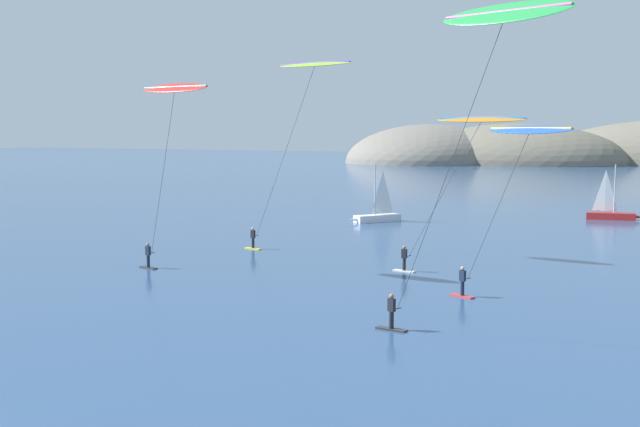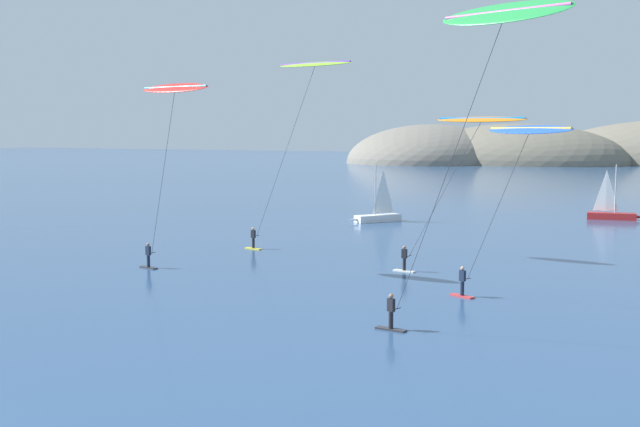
# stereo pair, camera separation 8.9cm
# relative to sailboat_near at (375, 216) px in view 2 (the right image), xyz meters

# --- Properties ---
(headland_island) EXTENTS (133.96, 56.45, 24.50)m
(headland_island) POSITION_rel_sailboat_near_xyz_m (-8.45, 151.66, -0.64)
(headland_island) COLOR slate
(headland_island) RESTS_ON ground
(sailboat_near) EXTENTS (4.40, 5.29, 5.70)m
(sailboat_near) POSITION_rel_sailboat_near_xyz_m (0.00, 0.00, 0.00)
(sailboat_near) COLOR white
(sailboat_near) RESTS_ON ground
(sailboat_far) EXTENTS (5.96, 2.00, 5.70)m
(sailboat_far) POSITION_rel_sailboat_near_xyz_m (21.51, 12.62, 0.00)
(sailboat_far) COLOR #B22323
(sailboat_far) RESTS_ON ground
(kitesurfer_lime) EXTENTS (9.71, 2.16, 14.20)m
(kitesurfer_lime) POSITION_rel_sailboat_near_xyz_m (3.63, -22.08, 12.19)
(kitesurfer_lime) COLOR yellow
(kitesurfer_lime) RESTS_ON ground
(kitesurfer_blue) EXTENTS (7.07, 3.55, 9.54)m
(kitesurfer_blue) POSITION_rel_sailboat_near_xyz_m (21.35, -33.14, 7.86)
(kitesurfer_blue) COLOR red
(kitesurfer_blue) RESTS_ON ground
(kitesurfer_orange) EXTENTS (8.67, 1.54, 10.11)m
(kitesurfer_orange) POSITION_rel_sailboat_near_xyz_m (16.87, -25.94, 8.41)
(kitesurfer_orange) COLOR silver
(kitesurfer_orange) RESTS_ON ground
(kitesurfer_red) EXTENTS (6.40, 1.93, 12.26)m
(kitesurfer_red) POSITION_rel_sailboat_near_xyz_m (-1.10, -32.26, 10.22)
(kitesurfer_red) COLOR #2D2D33
(kitesurfer_red) RESTS_ON ground
(kitesurfer_green) EXTENTS (9.17, 3.68, 14.39)m
(kitesurfer_green) POSITION_rel_sailboat_near_xyz_m (21.99, -42.17, 12.29)
(kitesurfer_green) COLOR #2D2D33
(kitesurfer_green) RESTS_ON ground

